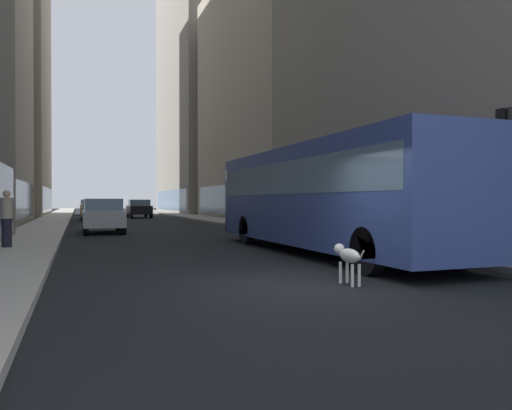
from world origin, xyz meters
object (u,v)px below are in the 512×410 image
at_px(car_black_suv, 139,209).
at_px(dalmatian_dog, 348,256).
at_px(pedestrian_in_coat, 7,218).
at_px(car_silver_sedan, 103,216).
at_px(traffic_light_near, 506,159).
at_px(transit_bus, 323,192).
at_px(car_red_coupe, 90,207).
at_px(car_blue_hatchback, 94,210).
at_px(car_yellow_taxi, 93,209).

relative_size(car_black_suv, dalmatian_dog, 4.44).
xyz_separation_m(dalmatian_dog, pedestrian_in_coat, (-6.64, 8.41, 0.50)).
bearing_deg(car_silver_sedan, pedestrian_in_coat, -110.99).
bearing_deg(car_silver_sedan, traffic_light_near, -64.50).
bearing_deg(traffic_light_near, car_silver_sedan, 115.50).
bearing_deg(car_black_suv, dalmatian_dog, -90.73).
xyz_separation_m(transit_bus, pedestrian_in_coat, (-8.71, 3.45, -0.77)).
xyz_separation_m(car_black_suv, dalmatian_dog, (-0.47, -37.18, -0.31)).
relative_size(car_silver_sedan, pedestrian_in_coat, 2.43).
bearing_deg(transit_bus, pedestrian_in_coat, 158.41).
bearing_deg(car_red_coupe, car_black_suv, -66.37).
bearing_deg(dalmatian_dog, pedestrian_in_coat, 128.32).
bearing_deg(car_black_suv, pedestrian_in_coat, -103.89).
height_order(transit_bus, pedestrian_in_coat, transit_bus).
bearing_deg(car_black_suv, transit_bus, -87.16).
distance_m(car_blue_hatchback, dalmatian_dog, 30.09).
bearing_deg(pedestrian_in_coat, transit_bus, -21.59).
height_order(transit_bus, car_blue_hatchback, transit_bus).
xyz_separation_m(car_blue_hatchback, car_yellow_taxi, (-0.00, 4.97, 0.00)).
bearing_deg(car_silver_sedan, dalmatian_dog, -77.95).
xyz_separation_m(transit_bus, car_red_coupe, (-5.60, 41.36, -0.95)).
distance_m(car_blue_hatchback, traffic_light_near, 30.54).
xyz_separation_m(car_silver_sedan, pedestrian_in_coat, (-3.11, -8.12, 0.19)).
bearing_deg(dalmatian_dog, traffic_light_near, 5.20).
height_order(car_black_suv, car_yellow_taxi, same).
xyz_separation_m(car_blue_hatchback, pedestrian_in_coat, (-3.11, -21.48, 0.19)).
distance_m(car_red_coupe, car_blue_hatchback, 16.44).
height_order(car_red_coupe, car_yellow_taxi, same).
bearing_deg(transit_bus, traffic_light_near, -65.36).
xyz_separation_m(car_red_coupe, car_black_suv, (4.00, -9.14, 0.00)).
bearing_deg(car_yellow_taxi, car_silver_sedan, -90.00).
xyz_separation_m(car_blue_hatchback, dalmatian_dog, (3.53, -29.88, -0.31)).
distance_m(car_blue_hatchback, car_yellow_taxi, 4.97).
bearing_deg(car_black_suv, car_blue_hatchback, -118.75).
bearing_deg(car_blue_hatchback, car_yellow_taxi, 90.00).
relative_size(transit_bus, car_silver_sedan, 2.81).
distance_m(car_blue_hatchback, car_black_suv, 8.32).
bearing_deg(car_red_coupe, traffic_light_near, -80.49).
distance_m(transit_bus, car_black_suv, 32.27).
bearing_deg(dalmatian_dog, car_yellow_taxi, 95.78).
bearing_deg(pedestrian_in_coat, car_blue_hatchback, 81.75).
bearing_deg(pedestrian_in_coat, car_red_coupe, 85.30).
relative_size(dalmatian_dog, pedestrian_in_coat, 0.57).
bearing_deg(car_black_suv, car_red_coupe, 113.63).
distance_m(transit_bus, pedestrian_in_coat, 9.40).
distance_m(car_red_coupe, car_silver_sedan, 29.79).
bearing_deg(dalmatian_dog, car_silver_sedan, 102.05).
relative_size(transit_bus, car_red_coupe, 2.75).
distance_m(car_black_suv, dalmatian_dog, 37.18).
relative_size(transit_bus, dalmatian_dog, 11.98).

